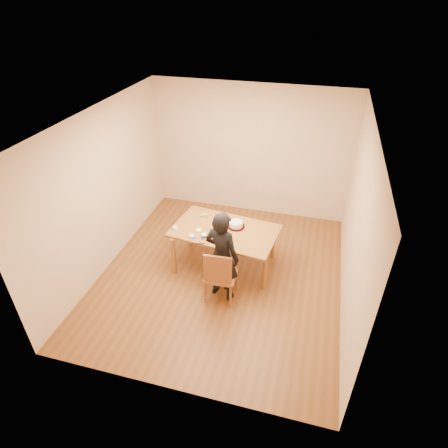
% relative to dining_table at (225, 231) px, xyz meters
% --- Properties ---
extents(room_shell, '(4.00, 4.50, 2.70)m').
position_rel_dining_table_xyz_m(room_shell, '(0.01, 0.09, 0.62)').
color(room_shell, brown).
rests_on(room_shell, ground).
extents(dining_table, '(1.85, 1.24, 0.04)m').
position_rel_dining_table_xyz_m(dining_table, '(0.00, 0.00, 0.00)').
color(dining_table, brown).
rests_on(dining_table, floor).
extents(dining_chair, '(0.49, 0.49, 0.04)m').
position_rel_dining_table_xyz_m(dining_chair, '(0.15, -0.78, -0.28)').
color(dining_chair, brown).
rests_on(dining_chair, floor).
extents(cake_plate, '(0.29, 0.29, 0.02)m').
position_rel_dining_table_xyz_m(cake_plate, '(0.16, 0.14, 0.03)').
color(cake_plate, red).
rests_on(cake_plate, dining_table).
extents(cake, '(0.23, 0.23, 0.07)m').
position_rel_dining_table_xyz_m(cake, '(0.16, 0.14, 0.08)').
color(cake, white).
rests_on(cake, cake_plate).
extents(frosting_dome, '(0.23, 0.23, 0.03)m').
position_rel_dining_table_xyz_m(frosting_dome, '(0.16, 0.14, 0.13)').
color(frosting_dome, white).
rests_on(frosting_dome, cake).
extents(frosting_tub, '(0.09, 0.09, 0.08)m').
position_rel_dining_table_xyz_m(frosting_tub, '(-0.26, -0.32, 0.06)').
color(frosting_tub, white).
rests_on(frosting_tub, dining_table).
extents(frosting_lid, '(0.09, 0.09, 0.01)m').
position_rel_dining_table_xyz_m(frosting_lid, '(-0.44, -0.35, 0.03)').
color(frosting_lid, '#1B31B4').
rests_on(frosting_lid, dining_table).
extents(frosting_dollop, '(0.04, 0.04, 0.02)m').
position_rel_dining_table_xyz_m(frosting_dollop, '(-0.44, -0.35, 0.04)').
color(frosting_dollop, white).
rests_on(frosting_dollop, frosting_lid).
extents(ramekin_green, '(0.08, 0.08, 0.04)m').
position_rel_dining_table_xyz_m(ramekin_green, '(-0.46, -0.35, 0.04)').
color(ramekin_green, white).
rests_on(ramekin_green, dining_table).
extents(ramekin_yellow, '(0.09, 0.09, 0.04)m').
position_rel_dining_table_xyz_m(ramekin_yellow, '(-0.40, -0.17, 0.04)').
color(ramekin_yellow, white).
rests_on(ramekin_yellow, dining_table).
extents(ramekin_multi, '(0.08, 0.08, 0.04)m').
position_rel_dining_table_xyz_m(ramekin_multi, '(-0.81, -0.19, 0.04)').
color(ramekin_multi, white).
rests_on(ramekin_multi, dining_table).
extents(candy_box_pink, '(0.13, 0.07, 0.02)m').
position_rel_dining_table_xyz_m(candy_box_pink, '(-0.46, 0.32, 0.03)').
color(candy_box_pink, '#DD34B3').
rests_on(candy_box_pink, dining_table).
extents(candy_box_green, '(0.14, 0.10, 0.02)m').
position_rel_dining_table_xyz_m(candy_box_green, '(-0.47, 0.32, 0.05)').
color(candy_box_green, '#1B9222').
rests_on(candy_box_green, candy_box_pink).
extents(spatula, '(0.15, 0.06, 0.01)m').
position_rel_dining_table_xyz_m(spatula, '(-0.28, -0.48, 0.03)').
color(spatula, black).
rests_on(spatula, dining_table).
extents(person, '(0.64, 0.51, 1.55)m').
position_rel_dining_table_xyz_m(person, '(0.15, -0.73, 0.04)').
color(person, black).
rests_on(person, floor).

